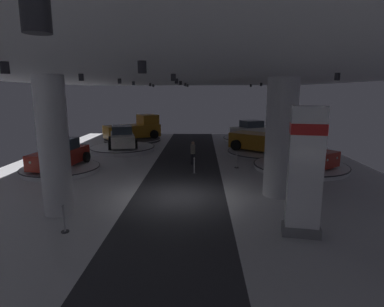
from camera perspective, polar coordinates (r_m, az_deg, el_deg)
The scene contains 21 objects.
ground at distance 14.92m, azimuth -2.35°, elevation -7.95°, with size 24.00×44.00×0.06m.
ceiling_with_spotlights at distance 14.09m, azimuth -2.54°, elevation 13.97°, with size 24.00×44.00×0.39m.
column_right at distance 15.10m, azimuth 15.81°, elevation 2.72°, with size 1.41×1.41×5.50m.
column_left at distance 13.44m, azimuth -23.81°, elevation 1.16°, with size 1.16×1.16×5.50m.
brand_sign_pylon at distance 11.09m, azimuth 19.86°, elevation -3.00°, with size 1.36×0.86×4.43m.
display_platform_mid_left at distance 20.98m, azimuth -22.74°, elevation -2.59°, with size 4.68×4.68×0.31m.
display_car_mid_left at distance 20.82m, azimuth -22.88°, elevation -0.17°, with size 2.63×4.39×1.71m.
display_platform_mid_right at distance 21.19m, azimuth 19.07°, elevation -2.21°, with size 5.87×5.87×0.29m.
display_car_mid_right at distance 21.02m, azimuth 19.16°, elevation 0.17°, with size 3.99×4.42×1.71m.
display_platform_far_right at distance 25.48m, azimuth 12.89°, elevation 0.25°, with size 5.68×5.68×0.22m.
pickup_truck_far_right at distance 25.17m, azimuth 13.64°, elevation 2.46°, with size 5.48×4.90×2.30m.
display_platform_far_left at distance 26.66m, azimuth -12.51°, elevation 0.92°, with size 5.28×5.28×0.37m.
display_car_far_left at distance 26.55m, azimuth -12.59°, elevation 2.90°, with size 3.11×4.53×1.71m.
display_platform_deep_left at distance 31.89m, azimuth -10.76°, elevation 2.53°, with size 5.68×5.68×0.23m.
pickup_truck_deep_left at distance 31.86m, azimuth -10.29°, elevation 4.42°, with size 5.57×4.71×2.30m.
display_platform_deep_right at distance 32.00m, azimuth 10.91°, elevation 2.63°, with size 5.78×5.78×0.31m.
display_car_deep_right at distance 31.86m, azimuth 10.92°, elevation 4.23°, with size 4.57×3.51×1.71m.
visitor_walking_near at distance 21.01m, azimuth 0.17°, elevation 0.37°, with size 0.32×0.32×1.59m.
stanchion_a at distance 20.42m, azimuth 8.11°, elevation -1.59°, with size 0.28×0.28×1.01m.
stanchion_b at distance 12.12m, azimuth -22.19°, elevation -11.50°, with size 0.28×0.28×1.01m.
stanchion_c at distance 18.79m, azimuth 0.41°, elevation -2.61°, with size 0.28×0.28×1.01m.
Camera 1 is at (1.03, -14.04, 4.90)m, focal length 29.34 mm.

